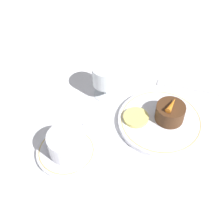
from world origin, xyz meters
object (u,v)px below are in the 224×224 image
(coffee_cup, at_px, (67,143))
(dessert_cake, at_px, (170,113))
(dinner_plate, at_px, (160,121))
(fork, at_px, (181,87))
(wine_glass, at_px, (106,77))

(coffee_cup, bearing_deg, dessert_cake, -38.71)
(coffee_cup, distance_m, dessert_cake, 0.28)
(coffee_cup, bearing_deg, dinner_plate, -38.06)
(dinner_plate, xyz_separation_m, dessert_cake, (0.02, -0.02, 0.03))
(fork, relative_size, dessert_cake, 2.37)
(fork, distance_m, dessert_cake, 0.15)
(wine_glass, bearing_deg, fork, -52.31)
(coffee_cup, bearing_deg, fork, -23.04)
(wine_glass, xyz_separation_m, dessert_cake, (-0.00, -0.20, -0.03))
(dinner_plate, distance_m, dessert_cake, 0.04)
(dinner_plate, relative_size, coffee_cup, 1.88)
(wine_glass, height_order, dessert_cake, wine_glass)
(dinner_plate, xyz_separation_m, fork, (0.16, 0.00, -0.01))
(dinner_plate, xyz_separation_m, coffee_cup, (-0.20, 0.16, 0.03))
(dinner_plate, height_order, coffee_cup, coffee_cup)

